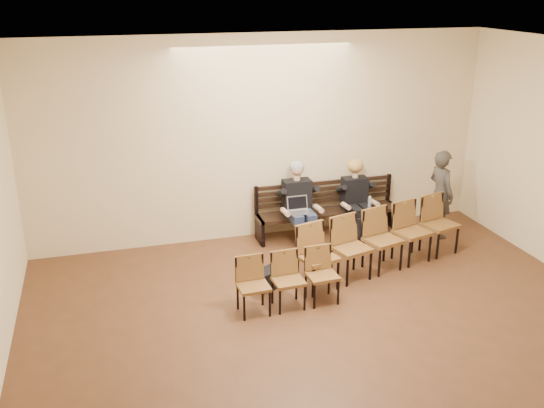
% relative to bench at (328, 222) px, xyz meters
% --- Properties ---
extents(room_walls, '(8.02, 10.01, 3.51)m').
position_rel_bench_xyz_m(room_walls, '(-1.08, -3.86, 2.31)').
color(room_walls, beige).
rests_on(room_walls, ground).
extents(bench, '(2.60, 0.90, 0.45)m').
position_rel_bench_xyz_m(bench, '(0.00, 0.00, 0.00)').
color(bench, black).
rests_on(bench, ground).
extents(seated_man, '(0.59, 0.82, 1.43)m').
position_rel_bench_xyz_m(seated_man, '(-0.60, -0.12, 0.49)').
color(seated_man, black).
rests_on(seated_man, ground).
extents(seated_woman, '(0.55, 0.76, 1.27)m').
position_rel_bench_xyz_m(seated_woman, '(0.48, -0.12, 0.41)').
color(seated_woman, black).
rests_on(seated_woman, ground).
extents(laptop, '(0.41, 0.35, 0.26)m').
position_rel_bench_xyz_m(laptop, '(-0.64, -0.34, 0.36)').
color(laptop, silver).
rests_on(laptop, bench).
extents(water_bottle, '(0.07, 0.07, 0.21)m').
position_rel_bench_xyz_m(water_bottle, '(0.60, -0.40, 0.33)').
color(water_bottle, silver).
rests_on(water_bottle, bench).
extents(bag, '(0.46, 0.40, 0.29)m').
position_rel_bench_xyz_m(bag, '(-1.61, -1.66, -0.08)').
color(bag, black).
rests_on(bag, ground).
extents(passerby, '(0.52, 0.71, 1.80)m').
position_rel_bench_xyz_m(passerby, '(1.85, -0.60, 0.67)').
color(passerby, '#38342E').
rests_on(passerby, ground).
extents(chair_row_front, '(1.43, 0.49, 0.79)m').
position_rel_bench_xyz_m(chair_row_front, '(-1.46, -2.27, 0.17)').
color(chair_row_front, brown).
rests_on(chair_row_front, ground).
extents(chair_row_back, '(3.00, 1.26, 0.97)m').
position_rel_bench_xyz_m(chair_row_back, '(0.31, -1.55, 0.26)').
color(chair_row_back, brown).
rests_on(chair_row_back, ground).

